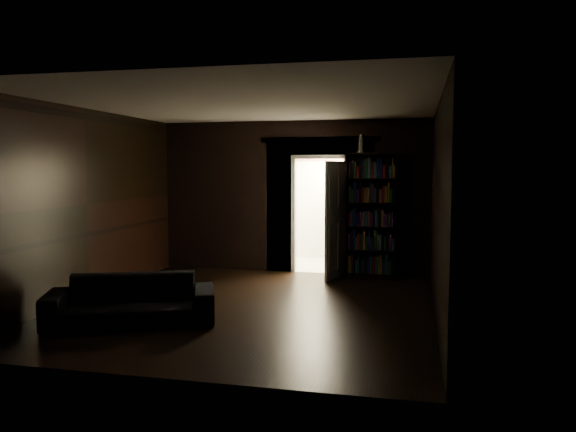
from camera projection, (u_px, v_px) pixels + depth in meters
The scene contains 9 objects.
ground at pixel (250, 307), 7.82m from camera, with size 5.50×5.50×0.00m, color black.
room_walls at pixel (269, 184), 8.72m from camera, with size 5.02×5.61×2.84m.
kitchen_alcove at pixel (329, 204), 11.37m from camera, with size 2.20×1.80×2.60m.
sofa at pixel (131, 292), 6.96m from camera, with size 2.03×0.88×0.78m, color black.
bookshelf at pixel (371, 215), 9.88m from camera, with size 0.90×0.32×2.20m, color black.
refrigerator at pixel (347, 222), 11.56m from camera, with size 0.74×0.68×1.65m, color white.
door at pixel (336, 220), 9.80m from camera, with size 0.85×0.05×2.05m, color white.
figurine at pixel (361, 143), 9.77m from camera, with size 0.11×0.11×0.32m, color silver.
bottles at pixel (342, 175), 11.38m from camera, with size 0.66×0.08×0.27m, color black.
Camera 1 is at (2.23, -7.38, 1.93)m, focal length 35.00 mm.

